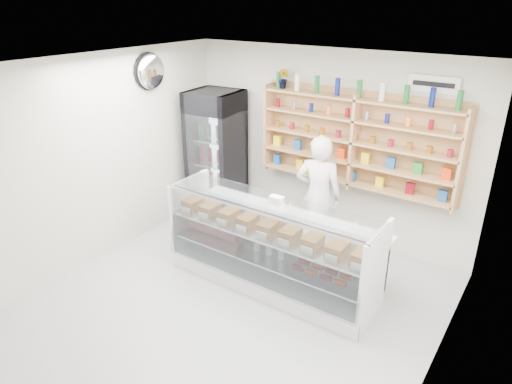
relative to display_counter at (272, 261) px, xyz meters
The scene contains 8 objects.
room 1.35m from the display_counter, 100.23° to the right, with size 5.00×5.00×5.00m.
display_counter is the anchor object (origin of this frame).
shop_worker 1.18m from the display_counter, 85.18° to the left, with size 0.64×0.42×1.76m, color silver.
drinks_cooler 2.29m from the display_counter, 147.43° to the left, with size 0.82×0.80×2.11m.
wall_shelving 2.01m from the display_counter, 76.98° to the left, with size 2.84×0.28×1.33m.
potted_plant 2.65m from the display_counter, 117.89° to the left, with size 0.16×0.13×0.29m, color #1E6626.
security_mirror 3.16m from the display_counter, behind, with size 0.15×0.50×0.50m, color silver.
wall_sign 2.97m from the display_counter, 52.93° to the left, with size 0.62×0.03×0.20m, color white.
Camera 1 is at (2.81, -3.40, 3.45)m, focal length 32.00 mm.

